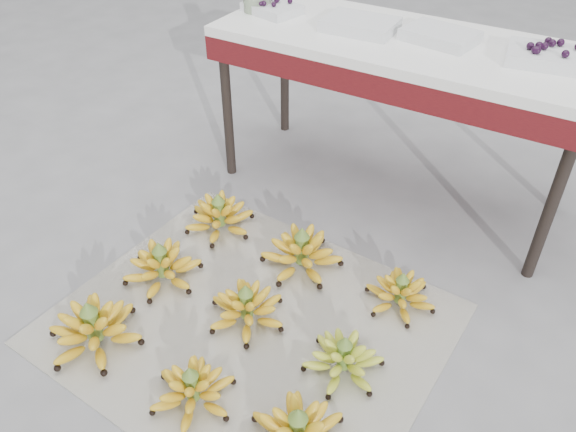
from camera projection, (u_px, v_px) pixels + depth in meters
The scene contains 15 objects.
ground at pixel (250, 305), 2.00m from camera, with size 60.00×60.00×0.00m, color slate.
newspaper_mat at pixel (250, 324), 1.93m from camera, with size 1.25×1.05×0.01m, color white.
bunch_front_left at pixel (94, 329), 1.83m from camera, with size 0.32×0.32×0.19m.
bunch_front_center at pixel (193, 390), 1.66m from camera, with size 0.34×0.34×0.16m.
bunch_mid_left at pixel (162, 266), 2.07m from camera, with size 0.38×0.38×0.18m.
bunch_mid_center at pixel (247, 308), 1.91m from camera, with size 0.29×0.29×0.17m.
bunch_mid_right at pixel (344, 359), 1.75m from camera, with size 0.30×0.30×0.16m.
bunch_back_left at pixel (219, 216), 2.31m from camera, with size 0.32×0.32×0.17m.
bunch_back_center at pixel (302, 253), 2.12m from camera, with size 0.33×0.33×0.19m.
bunch_back_right at pixel (400, 293), 1.97m from camera, with size 0.26×0.26×0.15m.
vendor_table at pixel (402, 58), 2.19m from camera, with size 1.47×0.59×0.71m.
tray_far_left at pixel (272, 8), 2.36m from camera, with size 0.26×0.21×0.06m.
tray_left at pixel (360, 25), 2.19m from camera, with size 0.29×0.21×0.04m.
tray_right at pixel (440, 35), 2.10m from camera, with size 0.29×0.23×0.04m.
tray_far_right at pixel (549, 56), 1.94m from camera, with size 0.30×0.24×0.07m.
Camera 1 is at (0.83, -1.12, 1.48)m, focal length 35.00 mm.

